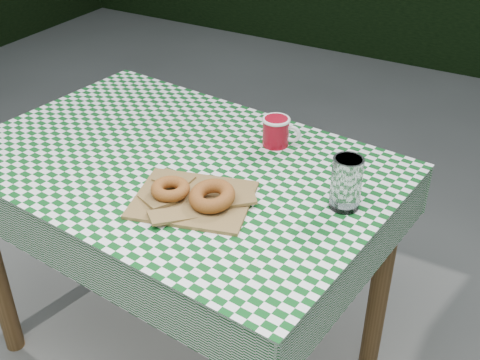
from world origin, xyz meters
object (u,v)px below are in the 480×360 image
Objects in this scene: table at (184,268)px; paper_bag at (193,199)px; coffee_mug at (276,132)px; drinking_glass at (346,183)px.

table is 4.05× the size of paper_bag.
coffee_mug is 0.34m from drinking_glass.
coffee_mug is (0.19, 0.21, 0.42)m from table.
paper_bag is 2.11× the size of drinking_glass.
coffee_mug is at bearing 82.58° from paper_bag.
drinking_glass reaches higher than paper_bag.
table is at bearing -177.58° from drinking_glass.
table is at bearing 135.96° from paper_bag.
table is 8.55× the size of drinking_glass.
paper_bag is 0.37m from drinking_glass.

